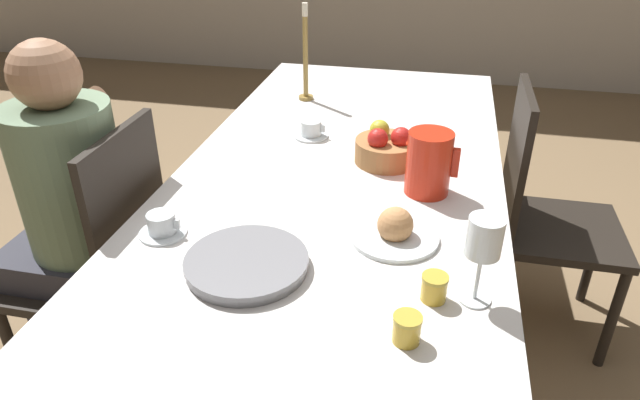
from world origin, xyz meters
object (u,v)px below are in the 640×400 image
chair_opposite (542,213)px  teacup_across (311,130)px  wine_glass_water (484,241)px  candlestick_tall (306,62)px  fruit_bowl (386,148)px  bread_plate (395,230)px  jam_jar_amber (434,286)px  person_seated (66,200)px  teacup_near_person (162,226)px  red_pitcher (429,163)px  jam_jar_red (407,327)px  serving_tray (247,263)px  chair_person_side (104,262)px

chair_opposite → teacup_across: bearing=-86.4°
wine_glass_water → candlestick_tall: size_ratio=0.54×
teacup_across → fruit_bowl: size_ratio=0.61×
bread_plate → jam_jar_amber: bearing=-64.1°
fruit_bowl → person_seated: bearing=-156.8°
teacup_near_person → teacup_across: (0.23, 0.70, 0.00)m
chair_opposite → candlestick_tall: candlestick_tall is taller
red_pitcher → fruit_bowl: size_ratio=0.93×
red_pitcher → fruit_bowl: bearing=128.4°
wine_glass_water → jam_jar_red: size_ratio=3.35×
candlestick_tall → jam_jar_red: bearing=-68.4°
chair_opposite → teacup_across: chair_opposite is taller
chair_opposite → jam_jar_amber: size_ratio=15.15×
red_pitcher → candlestick_tall: size_ratio=0.49×
chair_opposite → candlestick_tall: bearing=-109.1°
teacup_across → bread_plate: bearing=-58.9°
fruit_bowl → red_pitcher: bearing=-51.6°
chair_opposite → teacup_across: 0.87m
teacup_near_person → candlestick_tall: candlestick_tall is taller
jam_jar_amber → chair_opposite: bearing=67.0°
bread_plate → teacup_across: bearing=121.1°
teacup_across → serving_tray: 0.79m
red_pitcher → teacup_across: (-0.42, 0.32, -0.07)m
person_seated → teacup_near_person: (0.40, -0.16, 0.06)m
chair_opposite → wine_glass_water: size_ratio=4.53×
candlestick_tall → bread_plate: bearing=-64.3°
teacup_near_person → teacup_across: bearing=71.8°
bread_plate → fruit_bowl: size_ratio=1.12×
wine_glass_water → teacup_across: (-0.55, 0.79, -0.13)m
chair_person_side → fruit_bowl: bearing=-63.8°
chair_opposite → fruit_bowl: size_ratio=4.64×
red_pitcher → wine_glass_water: wine_glass_water is taller
person_seated → wine_glass_water: size_ratio=5.68×
jam_jar_amber → jam_jar_red: size_ratio=1.00×
wine_glass_water → teacup_near_person: bearing=172.9°
chair_person_side → wine_glass_water: size_ratio=4.53×
serving_tray → teacup_across: bearing=92.2°
jam_jar_amber → teacup_across: bearing=119.7°
chair_opposite → wine_glass_water: bearing=-18.3°
chair_opposite → bread_plate: size_ratio=4.14×
serving_tray → candlestick_tall: (-0.14, 1.17, 0.14)m
candlestick_tall → serving_tray: bearing=-83.1°
red_pitcher → wine_glass_water: size_ratio=0.91×
chair_person_side → red_pitcher: size_ratio=5.00×
chair_opposite → teacup_across: size_ratio=7.63×
wine_glass_water → bread_plate: 0.31m
serving_tray → fruit_bowl: (0.25, 0.65, 0.03)m
wine_glass_water → teacup_across: wine_glass_water is taller
chair_opposite → person_seated: size_ratio=0.80×
serving_tray → candlestick_tall: size_ratio=0.76×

